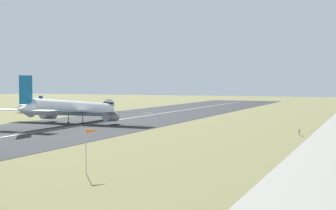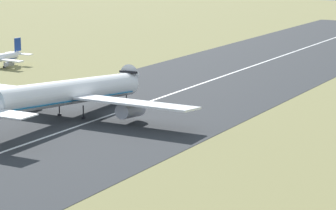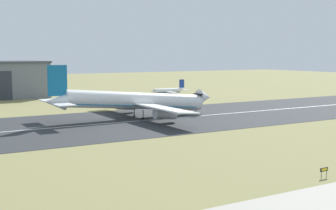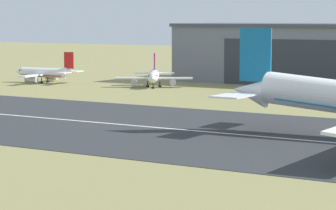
{
  "view_description": "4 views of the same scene",
  "coord_description": "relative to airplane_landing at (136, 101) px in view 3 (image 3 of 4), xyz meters",
  "views": [
    {
      "loc": [
        -101.79,
        19.35,
        14.24
      ],
      "look_at": [
        21.14,
        72.48,
        7.78
      ],
      "focal_mm": 50.0,
      "sensor_mm": 36.0,
      "label": 1
    },
    {
      "loc": [
        -94.91,
        19.35,
        35.13
      ],
      "look_at": [
        15.35,
        80.24,
        9.12
      ],
      "focal_mm": 85.0,
      "sensor_mm": 36.0,
      "label": 2
    },
    {
      "loc": [
        -30.79,
        -12.66,
        19.36
      ],
      "look_at": [
        15.37,
        64.75,
        9.5
      ],
      "focal_mm": 50.0,
      "sensor_mm": 36.0,
      "label": 3
    },
    {
      "loc": [
        62.9,
        -1.93,
        18.05
      ],
      "look_at": [
        18.02,
        71.41,
        8.52
      ],
      "focal_mm": 85.0,
      "sensor_mm": 36.0,
      "label": 4
    }
  ],
  "objects": [
    {
      "name": "ground_plane",
      "position": [
        -32.86,
        -59.33,
        -5.12
      ],
      "size": [
        753.19,
        753.19,
        0.0
      ],
      "primitive_type": "plane",
      "color": "olive"
    },
    {
      "name": "runway_strip",
      "position": [
        -32.86,
        -5.84,
        -5.09
      ],
      "size": [
        513.19,
        53.16,
        0.06
      ],
      "primitive_type": "cube",
      "color": "#2B2D30",
      "rests_on": "ground_plane"
    },
    {
      "name": "runway_centreline",
      "position": [
        -32.86,
        -5.84,
        -5.06
      ],
      "size": [
        461.87,
        0.7,
        0.01
      ],
      "primitive_type": "cube",
      "color": "silver",
      "rests_on": "runway_strip"
    },
    {
      "name": "airplane_landing",
      "position": [
        0.0,
        0.0,
        0.0
      ],
      "size": [
        55.6,
        55.67,
        16.35
      ],
      "color": "white",
      "rests_on": "ground_plane"
    },
    {
      "name": "airplane_parked_west",
      "position": [
        44.53,
        55.93,
        -2.46
      ],
      "size": [
        17.62,
        16.97,
        7.73
      ],
      "color": "white",
      "rests_on": "ground_plane"
    },
    {
      "name": "runway_sign",
      "position": [
        -5.69,
        -76.27,
        -3.94
      ],
      "size": [
        1.66,
        0.13,
        1.61
      ],
      "color": "#4C4C51",
      "rests_on": "ground_plane"
    }
  ]
}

